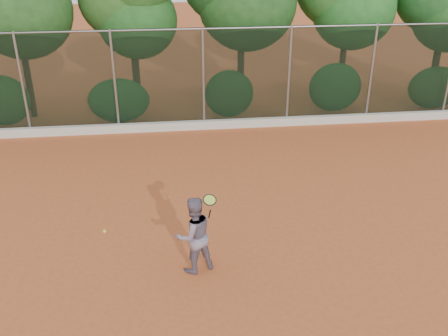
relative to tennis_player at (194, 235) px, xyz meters
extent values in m
plane|color=#BE592C|center=(0.88, 1.19, -0.84)|extent=(80.00, 80.00, 0.00)
cube|color=beige|center=(0.88, 8.01, -0.69)|extent=(24.00, 0.20, 0.30)
imported|color=slate|center=(0.00, 0.00, 0.00)|extent=(0.99, 0.89, 1.68)
cube|color=black|center=(0.88, 8.19, 0.91)|extent=(24.00, 0.01, 3.50)
cylinder|color=gray|center=(0.88, 8.19, 2.61)|extent=(24.00, 0.06, 0.06)
cylinder|color=gray|center=(-5.12, 8.19, 0.91)|extent=(0.09, 0.09, 3.50)
cylinder|color=gray|center=(-2.12, 8.19, 0.91)|extent=(0.09, 0.09, 3.50)
cylinder|color=gray|center=(0.88, 8.19, 0.91)|extent=(0.09, 0.09, 3.50)
cylinder|color=gray|center=(3.88, 8.19, 0.91)|extent=(0.09, 0.09, 3.50)
cylinder|color=gray|center=(6.88, 8.19, 0.91)|extent=(0.09, 0.09, 3.50)
cylinder|color=#412919|center=(-5.42, 10.09, 0.61)|extent=(0.24, 0.24, 2.90)
ellipsoid|color=#346A28|center=(-5.22, 9.99, 3.06)|extent=(3.50, 2.90, 3.40)
cylinder|color=#432F19|center=(-1.52, 10.49, 0.36)|extent=(0.28, 0.28, 2.40)
ellipsoid|color=#1E521C|center=(-1.32, 10.39, 2.56)|extent=(2.90, 2.40, 2.80)
cylinder|color=#412719|center=(2.48, 10.19, 0.66)|extent=(0.26, 0.26, 3.00)
ellipsoid|color=#2E6827|center=(2.68, 10.09, 3.16)|extent=(3.60, 3.00, 3.50)
cylinder|color=#492C1C|center=(6.58, 10.39, 0.51)|extent=(0.24, 0.24, 2.70)
ellipsoid|color=#205F21|center=(6.78, 10.29, 2.86)|extent=(3.20, 2.70, 3.10)
cylinder|color=#3A2A16|center=(10.28, 9.99, 0.41)|extent=(0.28, 0.28, 2.50)
ellipsoid|color=#37752C|center=(-6.12, 8.99, 0.16)|extent=(1.90, 1.00, 1.80)
ellipsoid|color=#2F742C|center=(-2.12, 8.99, 0.01)|extent=(2.20, 1.16, 1.60)
ellipsoid|color=#2C6426|center=(1.88, 8.99, 0.11)|extent=(1.80, 1.04, 1.76)
ellipsoid|color=#2C742C|center=(5.88, 8.99, 0.21)|extent=(2.00, 1.10, 1.84)
ellipsoid|color=#316225|center=(9.88, 8.99, 0.06)|extent=(2.16, 1.12, 1.64)
cylinder|color=black|center=(0.32, -0.12, 0.55)|extent=(0.06, 0.16, 0.26)
torus|color=black|center=(0.32, -0.18, 0.90)|extent=(0.31, 0.29, 0.15)
cylinder|color=#B7D83F|center=(0.32, -0.18, 0.90)|extent=(0.26, 0.24, 0.11)
sphere|color=#CBE834|center=(-1.66, -0.58, 0.60)|extent=(0.07, 0.07, 0.07)
camera|label=1|loc=(-0.39, -8.51, 5.63)|focal=40.00mm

